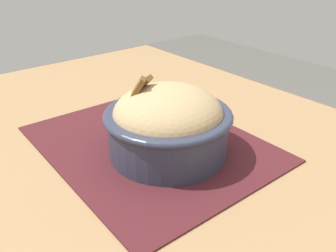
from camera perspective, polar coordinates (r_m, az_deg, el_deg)
name	(u,v)px	position (r m, az deg, el deg)	size (l,w,h in m)	color
table	(162,176)	(0.68, -0.93, -8.04)	(1.16, 0.78, 0.76)	#99754C
placemat	(150,143)	(0.64, -2.86, -2.79)	(0.42, 0.34, 0.00)	#47191E
bowl	(168,122)	(0.59, -0.02, 0.60)	(0.24, 0.24, 0.13)	#2D3347
fork	(135,123)	(0.71, -5.31, 0.45)	(0.03, 0.13, 0.00)	silver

